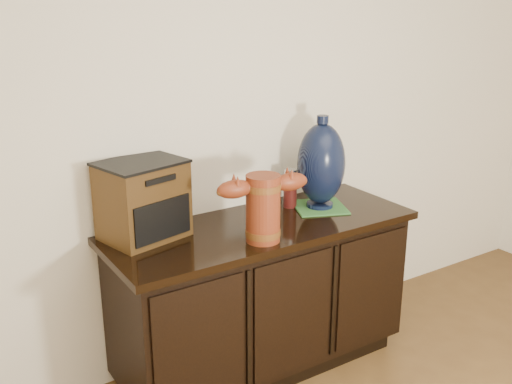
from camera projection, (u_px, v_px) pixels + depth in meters
sideboard at (262, 295)px, 2.87m from camera, size 1.46×0.56×0.75m
terracotta_vessel at (263, 204)px, 2.52m from camera, size 0.42×0.17×0.29m
tv_radio at (143, 200)px, 2.56m from camera, size 0.40×0.35×0.34m
green_mat at (320, 207)px, 2.97m from camera, size 0.32×0.32×0.01m
lamp_base at (321, 164)px, 2.90m from camera, size 0.31×0.31×0.45m
spray_can at (290, 188)px, 2.95m from camera, size 0.07×0.07×0.20m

